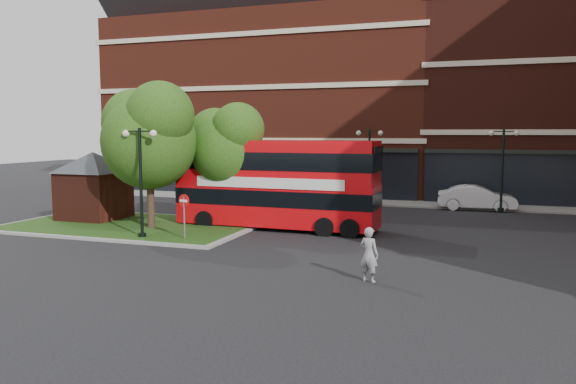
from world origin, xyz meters
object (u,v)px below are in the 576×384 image
at_px(bus, 276,178).
at_px(car_white, 477,198).
at_px(car_silver, 267,191).
at_px(woman, 369,254).

relative_size(bus, car_white, 2.18).
bearing_deg(car_silver, car_white, -92.88).
bearing_deg(car_silver, bus, -156.56).
xyz_separation_m(bus, woman, (6.27, -8.42, -1.64)).
bearing_deg(car_white, car_silver, 83.35).
height_order(bus, woman, bus).
bearing_deg(car_silver, woman, -150.33).
bearing_deg(woman, car_silver, -39.32).
bearing_deg(car_white, bus, 133.99).
distance_m(bus, woman, 10.63).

